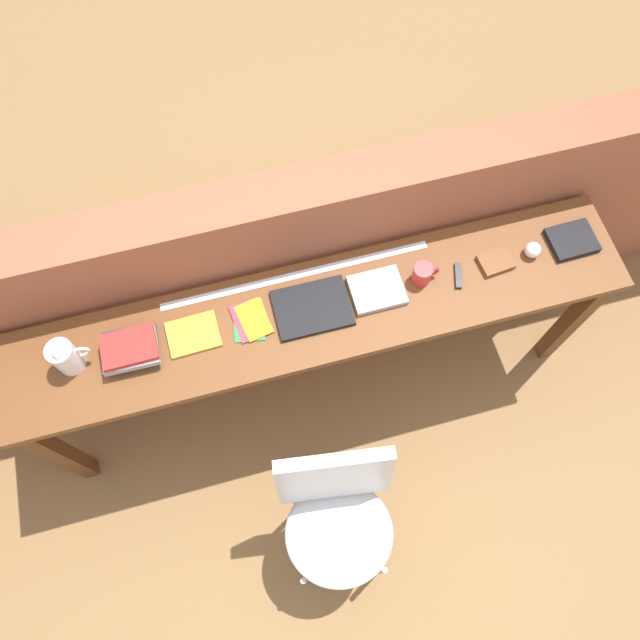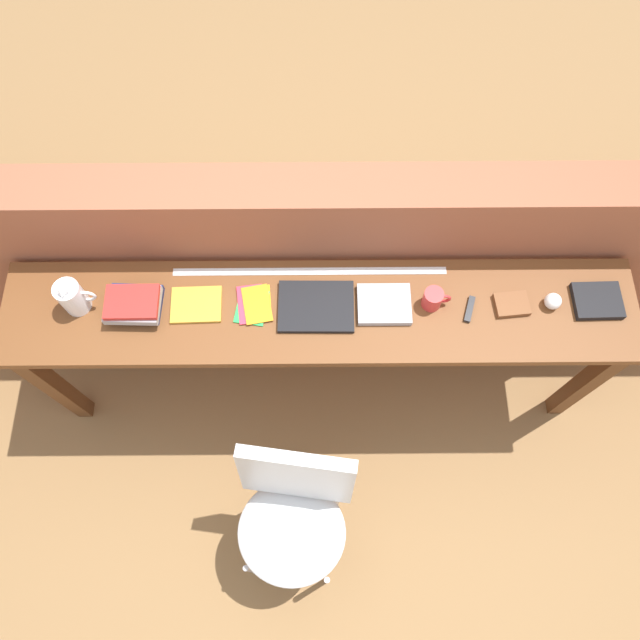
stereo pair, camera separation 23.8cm
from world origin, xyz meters
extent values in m
plane|color=olive|center=(0.00, 0.00, 0.00)|extent=(40.00, 40.00, 0.00)
cube|color=#935138|center=(0.00, 0.64, 0.61)|extent=(6.00, 0.20, 1.23)
cube|color=brown|center=(0.00, 0.30, 0.86)|extent=(2.50, 0.44, 0.04)
cube|color=#5B341A|center=(-1.19, 0.14, 0.42)|extent=(0.07, 0.07, 0.84)
cube|color=#5B341A|center=(1.19, 0.14, 0.42)|extent=(0.07, 0.07, 0.84)
cube|color=#5B341A|center=(-1.19, 0.46, 0.42)|extent=(0.07, 0.07, 0.84)
cube|color=#5B341A|center=(1.19, 0.46, 0.42)|extent=(0.07, 0.07, 0.84)
ellipsoid|color=silver|center=(-0.12, -0.49, 0.45)|extent=(0.49, 0.48, 0.08)
cube|color=silver|center=(-0.09, -0.30, 0.69)|extent=(0.45, 0.17, 0.40)
cylinder|color=#B2B2B7|center=(-0.30, -0.62, 0.21)|extent=(0.02, 0.02, 0.41)
cylinder|color=#B2B2B7|center=(0.02, -0.67, 0.21)|extent=(0.02, 0.02, 0.41)
cylinder|color=#B2B2B7|center=(-0.26, -0.31, 0.21)|extent=(0.02, 0.02, 0.41)
cylinder|color=#B2B2B7|center=(0.07, -0.36, 0.21)|extent=(0.02, 0.02, 0.41)
cylinder|color=white|center=(-0.94, 0.33, 0.96)|extent=(0.10, 0.10, 0.15)
cone|color=white|center=(-0.94, 0.30, 1.04)|extent=(0.04, 0.03, 0.04)
torus|color=white|center=(-0.88, 0.33, 0.96)|extent=(0.07, 0.01, 0.07)
cube|color=navy|center=(-0.72, 0.32, 0.90)|extent=(0.21, 0.17, 0.03)
cube|color=#9E9EA3|center=(-0.72, 0.31, 0.93)|extent=(0.21, 0.16, 0.03)
cube|color=red|center=(-0.71, 0.30, 0.96)|extent=(0.20, 0.14, 0.02)
cube|color=gold|center=(-0.48, 0.32, 0.89)|extent=(0.20, 0.16, 0.01)
cube|color=yellow|center=(-0.25, 0.34, 0.88)|extent=(0.13, 0.15, 0.00)
cube|color=green|center=(-0.27, 0.31, 0.88)|extent=(0.14, 0.17, 0.00)
cube|color=#E5334C|center=(-0.27, 0.33, 0.89)|extent=(0.12, 0.18, 0.00)
cube|color=orange|center=(-0.25, 0.32, 0.89)|extent=(0.13, 0.18, 0.00)
cube|color=black|center=(-0.01, 0.31, 0.89)|extent=(0.30, 0.22, 0.02)
cube|color=#9E9EA3|center=(0.25, 0.32, 0.89)|extent=(0.21, 0.17, 0.03)
cylinder|color=red|center=(0.43, 0.33, 0.93)|extent=(0.08, 0.08, 0.09)
torus|color=red|center=(0.48, 0.33, 0.93)|extent=(0.06, 0.01, 0.06)
cube|color=black|center=(0.58, 0.30, 0.89)|extent=(0.06, 0.11, 0.02)
cube|color=brown|center=(0.75, 0.31, 0.89)|extent=(0.14, 0.11, 0.02)
sphere|color=silver|center=(0.90, 0.32, 0.91)|extent=(0.07, 0.07, 0.07)
cube|color=black|center=(1.08, 0.33, 0.89)|extent=(0.19, 0.16, 0.03)
cube|color=silver|center=(-0.04, 0.47, 0.88)|extent=(1.10, 0.03, 0.00)
camera|label=1|loc=(-0.24, -0.65, 3.10)|focal=35.00mm
camera|label=2|loc=(-0.01, -0.68, 3.10)|focal=35.00mm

